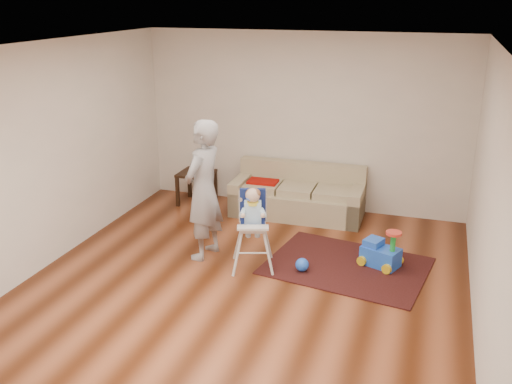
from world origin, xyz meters
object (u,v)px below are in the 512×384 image
(side_table, at_px, (197,188))
(ride_on_toy, at_px, (381,247))
(sofa, at_px, (297,192))
(toy_ball, at_px, (302,265))
(high_chair, at_px, (253,230))
(adult, at_px, (203,190))

(side_table, bearing_deg, ride_on_toy, -24.29)
(ride_on_toy, bearing_deg, sofa, 157.93)
(sofa, distance_m, ride_on_toy, 1.96)
(side_table, xyz_separation_m, toy_ball, (2.19, -1.84, -0.16))
(side_table, distance_m, high_chair, 2.48)
(sofa, bearing_deg, adult, -114.99)
(side_table, distance_m, toy_ball, 2.86)
(high_chair, bearing_deg, toy_ball, -13.51)
(ride_on_toy, xyz_separation_m, adult, (-2.18, -0.39, 0.63))
(side_table, xyz_separation_m, high_chair, (1.57, -1.90, 0.24))
(side_table, height_order, adult, adult)
(toy_ball, bearing_deg, side_table, 139.85)
(side_table, height_order, ride_on_toy, side_table)
(toy_ball, xyz_separation_m, adult, (-1.30, 0.07, 0.80))
(sofa, xyz_separation_m, toy_ball, (0.52, -1.82, -0.28))
(high_chair, bearing_deg, ride_on_toy, 0.44)
(sofa, height_order, ride_on_toy, sofa)
(sofa, relative_size, toy_ball, 11.96)
(sofa, relative_size, ride_on_toy, 4.02)
(high_chair, bearing_deg, adult, 151.25)
(ride_on_toy, bearing_deg, adult, -147.95)
(high_chair, height_order, adult, adult)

